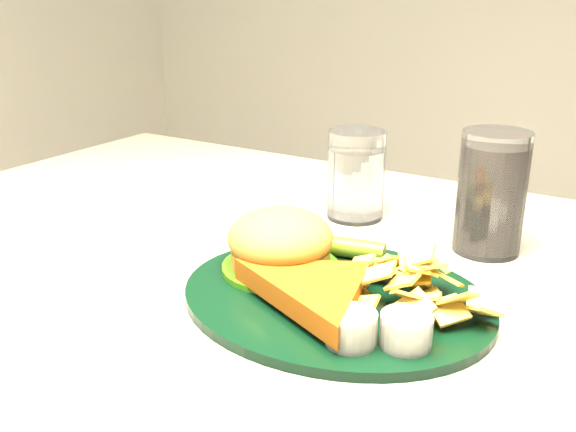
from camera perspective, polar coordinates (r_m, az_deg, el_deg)
name	(u,v)px	position (r m, az deg, el deg)	size (l,w,h in m)	color
dinner_plate	(336,270)	(0.60, 4.26, -4.81)	(0.30, 0.25, 0.07)	black
water_glass	(356,175)	(0.82, 6.07, 3.65)	(0.07, 0.07, 0.11)	white
cola_glass	(491,193)	(0.74, 17.63, 1.98)	(0.07, 0.07, 0.14)	black
ramekin	(169,187)	(0.92, -10.57, 2.56)	(0.05, 0.05, 0.03)	silver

